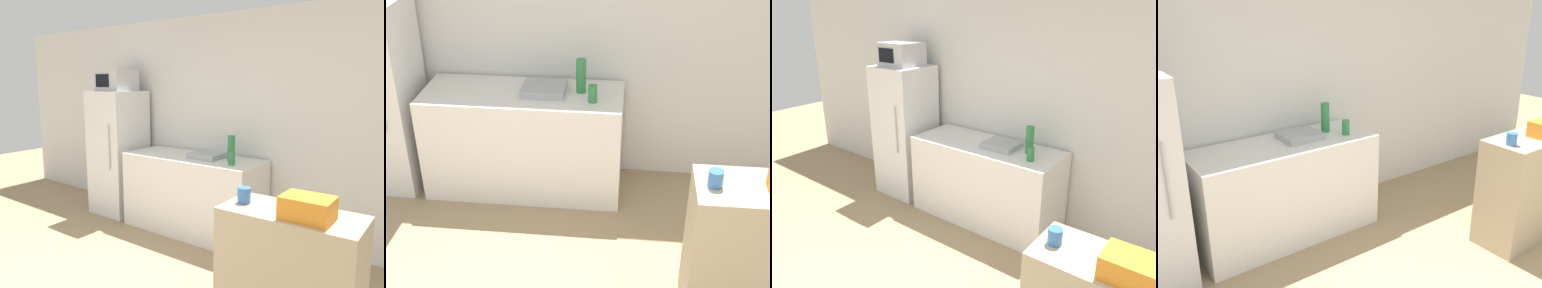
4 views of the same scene
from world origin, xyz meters
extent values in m
cube|color=silver|center=(0.00, 3.03, 1.30)|extent=(8.00, 0.06, 2.60)
cube|color=silver|center=(-0.27, 2.64, 0.46)|extent=(1.69, 0.67, 0.93)
cube|color=#9EA3A8|center=(-0.08, 2.67, 0.96)|extent=(0.36, 0.33, 0.06)
cylinder|color=#2D7F42|center=(0.22, 2.70, 1.07)|extent=(0.08, 0.08, 0.29)
cylinder|color=#2D7F42|center=(0.34, 2.52, 1.00)|extent=(0.07, 0.07, 0.14)
cube|color=tan|center=(1.48, 1.30, 0.50)|extent=(0.87, 0.44, 1.01)
cylinder|color=#336BB2|center=(1.16, 1.28, 1.06)|extent=(0.09, 0.09, 0.11)
camera|label=1|loc=(2.30, -0.86, 1.81)|focal=35.00mm
camera|label=2|loc=(0.64, -1.38, 2.76)|focal=50.00mm
camera|label=3|loc=(1.89, -0.57, 2.35)|focal=35.00mm
camera|label=4|loc=(-1.93, -0.64, 2.21)|focal=40.00mm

